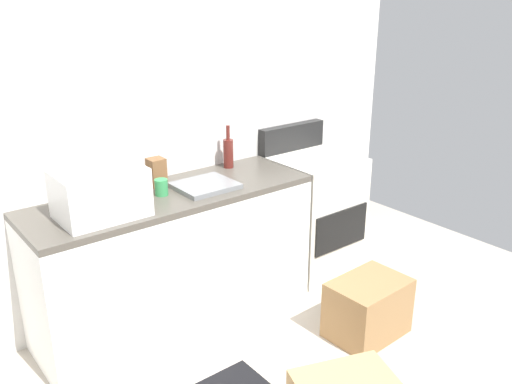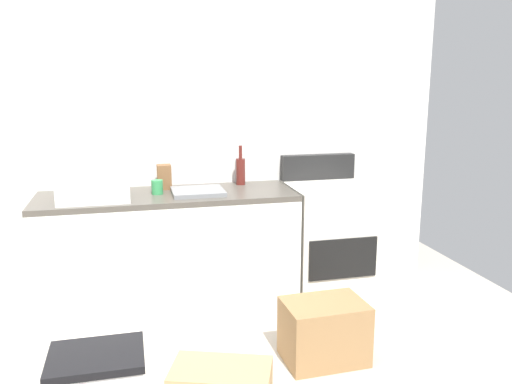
{
  "view_description": "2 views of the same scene",
  "coord_description": "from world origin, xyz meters",
  "px_view_note": "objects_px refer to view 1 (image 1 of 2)",
  "views": [
    {
      "loc": [
        -1.22,
        -1.56,
        2.06
      ],
      "look_at": [
        0.69,
        0.85,
        0.92
      ],
      "focal_mm": 37.95,
      "sensor_mm": 36.0,
      "label": 1
    },
    {
      "loc": [
        0.06,
        -2.44,
        1.69
      ],
      "look_at": [
        0.84,
        0.78,
        0.97
      ],
      "focal_mm": 36.65,
      "sensor_mm": 36.0,
      "label": 2
    }
  ],
  "objects_px": {
    "microwave": "(100,193)",
    "wine_bottle": "(228,152)",
    "stove_oven": "(312,211)",
    "coffee_mug": "(161,187)",
    "knife_block": "(157,172)",
    "cardboard_box_medium": "(368,308)"
  },
  "relations": [
    {
      "from": "microwave",
      "to": "wine_bottle",
      "type": "relative_size",
      "value": 1.53
    },
    {
      "from": "stove_oven",
      "to": "coffee_mug",
      "type": "distance_m",
      "value": 1.37
    },
    {
      "from": "microwave",
      "to": "knife_block",
      "type": "xyz_separation_m",
      "value": [
        0.48,
        0.25,
        -0.05
      ]
    },
    {
      "from": "knife_block",
      "to": "microwave",
      "type": "bearing_deg",
      "value": -152.06
    },
    {
      "from": "cardboard_box_medium",
      "to": "knife_block",
      "type": "bearing_deg",
      "value": 128.98
    },
    {
      "from": "microwave",
      "to": "stove_oven",
      "type": "bearing_deg",
      "value": 3.04
    },
    {
      "from": "wine_bottle",
      "to": "knife_block",
      "type": "distance_m",
      "value": 0.58
    },
    {
      "from": "stove_oven",
      "to": "microwave",
      "type": "distance_m",
      "value": 1.8
    },
    {
      "from": "microwave",
      "to": "coffee_mug",
      "type": "height_order",
      "value": "microwave"
    },
    {
      "from": "microwave",
      "to": "knife_block",
      "type": "height_order",
      "value": "microwave"
    },
    {
      "from": "wine_bottle",
      "to": "stove_oven",
      "type": "bearing_deg",
      "value": -16.7
    },
    {
      "from": "wine_bottle",
      "to": "coffee_mug",
      "type": "bearing_deg",
      "value": -162.81
    },
    {
      "from": "stove_oven",
      "to": "coffee_mug",
      "type": "height_order",
      "value": "stove_oven"
    },
    {
      "from": "cardboard_box_medium",
      "to": "coffee_mug",
      "type": "bearing_deg",
      "value": 135.83
    },
    {
      "from": "knife_block",
      "to": "cardboard_box_medium",
      "type": "xyz_separation_m",
      "value": [
        0.86,
        -1.06,
        -0.8
      ]
    },
    {
      "from": "stove_oven",
      "to": "wine_bottle",
      "type": "xyz_separation_m",
      "value": [
        -0.65,
        0.19,
        0.54
      ]
    },
    {
      "from": "microwave",
      "to": "cardboard_box_medium",
      "type": "xyz_separation_m",
      "value": [
        1.34,
        -0.81,
        -0.85
      ]
    },
    {
      "from": "microwave",
      "to": "knife_block",
      "type": "bearing_deg",
      "value": 27.94
    },
    {
      "from": "coffee_mug",
      "to": "knife_block",
      "type": "xyz_separation_m",
      "value": [
        0.06,
        0.17,
        0.04
      ]
    },
    {
      "from": "stove_oven",
      "to": "wine_bottle",
      "type": "height_order",
      "value": "wine_bottle"
    },
    {
      "from": "stove_oven",
      "to": "microwave",
      "type": "height_order",
      "value": "microwave"
    },
    {
      "from": "microwave",
      "to": "knife_block",
      "type": "relative_size",
      "value": 2.56
    }
  ]
}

